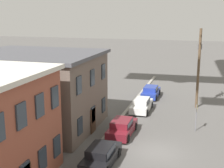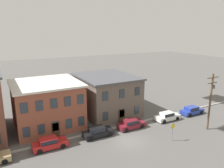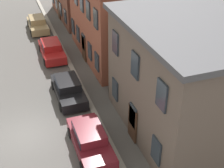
# 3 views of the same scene
# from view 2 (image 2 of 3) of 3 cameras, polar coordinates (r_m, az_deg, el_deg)

# --- Properties ---
(ground_plane) EXTENTS (200.00, 200.00, 0.00)m
(ground_plane) POSITION_cam_2_polar(r_m,az_deg,el_deg) (31.10, 4.44, -14.67)
(ground_plane) COLOR #565451
(kerb_strip) EXTENTS (56.00, 0.36, 0.16)m
(kerb_strip) POSITION_cam_2_polar(r_m,az_deg,el_deg) (34.51, 0.29, -11.47)
(kerb_strip) COLOR #9E998E
(kerb_strip) RESTS_ON ground_plane
(apartment_midblock) EXTENTS (10.18, 10.28, 7.07)m
(apartment_midblock) POSITION_cam_2_polar(r_m,az_deg,el_deg) (36.14, -16.69, -4.96)
(apartment_midblock) COLOR brown
(apartment_midblock) RESTS_ON ground_plane
(apartment_far) EXTENTS (9.49, 11.45, 6.90)m
(apartment_far) POSITION_cam_2_polar(r_m,az_deg,el_deg) (40.14, -1.48, -2.63)
(apartment_far) COLOR #66564C
(apartment_far) RESTS_ON ground_plane
(car_red) EXTENTS (4.40, 1.92, 1.43)m
(car_red) POSITION_cam_2_polar(r_m,az_deg,el_deg) (30.16, -16.06, -14.56)
(car_red) COLOR #B21E1E
(car_red) RESTS_ON ground_plane
(car_black) EXTENTS (4.40, 1.92, 1.43)m
(car_black) POSITION_cam_2_polar(r_m,az_deg,el_deg) (32.00, -3.75, -12.29)
(car_black) COLOR black
(car_black) RESTS_ON ground_plane
(car_maroon) EXTENTS (4.40, 1.92, 1.43)m
(car_maroon) POSITION_cam_2_polar(r_m,az_deg,el_deg) (34.51, 4.97, -10.30)
(car_maroon) COLOR maroon
(car_maroon) RESTS_ON ground_plane
(car_white) EXTENTS (4.40, 1.92, 1.43)m
(car_white) POSITION_cam_2_polar(r_m,az_deg,el_deg) (38.43, 14.19, -8.11)
(car_white) COLOR silver
(car_white) RESTS_ON ground_plane
(car_blue) EXTENTS (4.40, 1.92, 1.43)m
(car_blue) POSITION_cam_2_polar(r_m,az_deg,el_deg) (42.44, 20.12, -6.44)
(car_blue) COLOR #233899
(car_blue) RESTS_ON ground_plane
(caution_sign) EXTENTS (0.89, 0.08, 2.62)m
(caution_sign) POSITION_cam_2_polar(r_m,az_deg,el_deg) (31.43, 15.59, -11.31)
(caution_sign) COLOR slate
(caution_sign) RESTS_ON ground_plane
(utility_pole) EXTENTS (2.40, 0.44, 8.74)m
(utility_pole) POSITION_cam_2_polar(r_m,az_deg,el_deg) (35.78, 24.38, -3.51)
(utility_pole) COLOR brown
(utility_pole) RESTS_ON ground_plane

